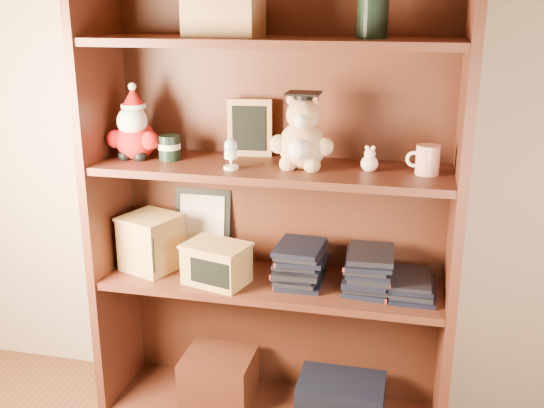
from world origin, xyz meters
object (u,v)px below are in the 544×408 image
Objects in this scene: treats_box at (151,242)px; grad_teddy_bear at (302,139)px; bookcase at (275,211)px; teacher_mug at (427,160)px.

grad_teddy_bear is at bearing -0.70° from treats_box.
bookcase is 0.46m from treats_box.
bookcase reaches higher than grad_teddy_bear.
grad_teddy_bear is 0.39m from teacher_mug.
grad_teddy_bear is (0.10, -0.06, 0.26)m from bookcase.
grad_teddy_bear is at bearing -178.89° from teacher_mug.
treats_box is at bearing -179.95° from teacher_mug.
bookcase is at bearing 150.30° from grad_teddy_bear.
grad_teddy_bear reaches higher than treats_box.
grad_teddy_bear reaches higher than teacher_mug.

